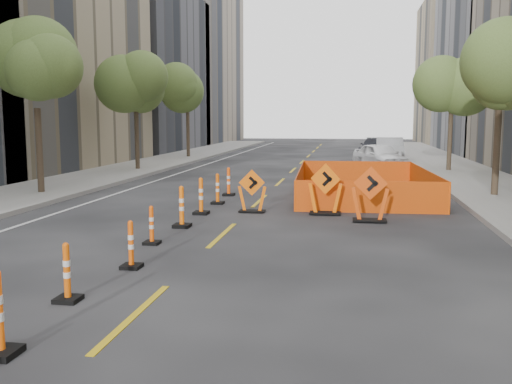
% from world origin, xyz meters
% --- Properties ---
extents(ground_plane, '(140.00, 140.00, 0.00)m').
position_xyz_m(ground_plane, '(0.00, 0.00, 0.00)').
color(ground_plane, black).
extents(sidewalk_left, '(4.00, 90.00, 0.15)m').
position_xyz_m(sidewalk_left, '(-9.00, 12.00, 0.07)').
color(sidewalk_left, gray).
rests_on(sidewalk_left, ground).
extents(sidewalk_right, '(4.00, 90.00, 0.15)m').
position_xyz_m(sidewalk_right, '(9.00, 12.00, 0.07)').
color(sidewalk_right, gray).
rests_on(sidewalk_right, ground).
extents(bld_left_d, '(12.00, 16.00, 14.00)m').
position_xyz_m(bld_left_d, '(-17.00, 39.20, 7.00)').
color(bld_left_d, '#4C4C51').
rests_on(bld_left_d, ground).
extents(bld_left_e, '(12.00, 20.00, 20.00)m').
position_xyz_m(bld_left_e, '(-17.00, 55.60, 10.00)').
color(bld_left_e, gray).
rests_on(bld_left_e, ground).
extents(bld_right_e, '(12.00, 14.00, 16.00)m').
position_xyz_m(bld_right_e, '(17.00, 58.60, 8.00)').
color(bld_right_e, tan).
rests_on(bld_right_e, ground).
extents(tree_l_b, '(2.80, 2.80, 5.95)m').
position_xyz_m(tree_l_b, '(-8.40, 10.00, 4.53)').
color(tree_l_b, '#382B1E').
rests_on(tree_l_b, ground).
extents(tree_l_c, '(2.80, 2.80, 5.95)m').
position_xyz_m(tree_l_c, '(-8.40, 20.00, 4.53)').
color(tree_l_c, '#382B1E').
rests_on(tree_l_c, ground).
extents(tree_l_d, '(2.80, 2.80, 5.95)m').
position_xyz_m(tree_l_d, '(-8.40, 30.00, 4.53)').
color(tree_l_d, '#382B1E').
rests_on(tree_l_d, ground).
extents(tree_r_b, '(2.80, 2.80, 5.95)m').
position_xyz_m(tree_r_b, '(8.40, 12.00, 4.53)').
color(tree_r_b, '#382B1E').
rests_on(tree_r_b, ground).
extents(tree_r_c, '(2.80, 2.80, 5.95)m').
position_xyz_m(tree_r_c, '(8.40, 22.00, 4.53)').
color(tree_r_c, '#382B1E').
rests_on(tree_r_c, ground).
extents(channelizer_2, '(0.38, 0.38, 0.98)m').
position_xyz_m(channelizer_2, '(-1.31, -1.54, 0.49)').
color(channelizer_2, '#D75309').
rests_on(channelizer_2, ground).
extents(channelizer_3, '(0.38, 0.38, 0.96)m').
position_xyz_m(channelizer_3, '(-1.06, 0.58, 0.48)').
color(channelizer_3, '#E85209').
rests_on(channelizer_3, ground).
extents(channelizer_4, '(0.36, 0.36, 0.92)m').
position_xyz_m(channelizer_4, '(-1.40, 2.69, 0.46)').
color(channelizer_4, '#EC5009').
rests_on(channelizer_4, ground).
extents(channelizer_5, '(0.45, 0.45, 1.13)m').
position_xyz_m(channelizer_5, '(-1.31, 4.81, 0.57)').
color(channelizer_5, orange).
rests_on(channelizer_5, ground).
extents(channelizer_6, '(0.45, 0.45, 1.13)m').
position_xyz_m(channelizer_6, '(-1.33, 6.93, 0.57)').
color(channelizer_6, '#FE650A').
rests_on(channelizer_6, ground).
extents(channelizer_7, '(0.42, 0.42, 1.06)m').
position_xyz_m(channelizer_7, '(-1.31, 9.04, 0.53)').
color(channelizer_7, '#E35909').
rests_on(channelizer_7, ground).
extents(channelizer_8, '(0.42, 0.42, 1.08)m').
position_xyz_m(channelizer_8, '(-1.37, 11.16, 0.54)').
color(channelizer_8, '#FF510A').
rests_on(channelizer_8, ground).
extents(chevron_sign_left, '(1.00, 0.73, 1.35)m').
position_xyz_m(chevron_sign_left, '(0.15, 7.53, 0.67)').
color(chevron_sign_left, '#FD660A').
rests_on(chevron_sign_left, ground).
extents(chevron_sign_center, '(1.19, 0.91, 1.58)m').
position_xyz_m(chevron_sign_center, '(2.43, 7.48, 0.79)').
color(chevron_sign_center, '#FF660A').
rests_on(chevron_sign_center, ground).
extents(chevron_sign_right, '(1.14, 0.77, 1.59)m').
position_xyz_m(chevron_sign_right, '(3.74, 6.46, 0.79)').
color(chevron_sign_right, '#D84309').
rests_on(chevron_sign_right, ground).
extents(safety_fence, '(5.10, 8.25, 1.00)m').
position_xyz_m(safety_fence, '(3.63, 12.02, 0.50)').
color(safety_fence, orange).
rests_on(safety_fence, ground).
extents(parked_car_near, '(3.42, 4.71, 1.49)m').
position_xyz_m(parked_car_near, '(4.84, 23.55, 0.74)').
color(parked_car_near, white).
rests_on(parked_car_near, ground).
extents(parked_car_mid, '(1.88, 4.98, 1.62)m').
position_xyz_m(parked_car_mid, '(5.72, 28.80, 0.81)').
color(parked_car_mid, '#A1A2A7').
rests_on(parked_car_mid, ground).
extents(parked_car_far, '(2.63, 5.09, 1.41)m').
position_xyz_m(parked_car_far, '(4.95, 34.29, 0.71)').
color(parked_car_far, black).
rests_on(parked_car_far, ground).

